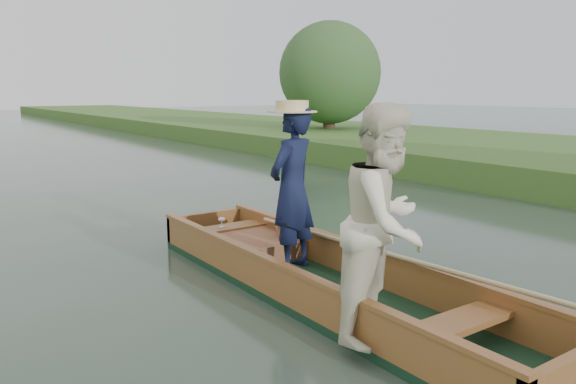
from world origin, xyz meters
TOP-DOWN VIEW (x-y plane):
  - ground at (0.00, 0.00)m, footprint 120.00×120.00m
  - trees_far at (1.40, 13.55)m, footprint 22.88×6.97m
  - punt at (-0.09, -0.24)m, footprint 1.38×5.00m

SIDE VIEW (x-z plane):
  - ground at x=0.00m, z-range 0.00..0.00m
  - punt at x=-0.09m, z-range -0.27..1.62m
  - trees_far at x=1.40m, z-range 0.22..4.65m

